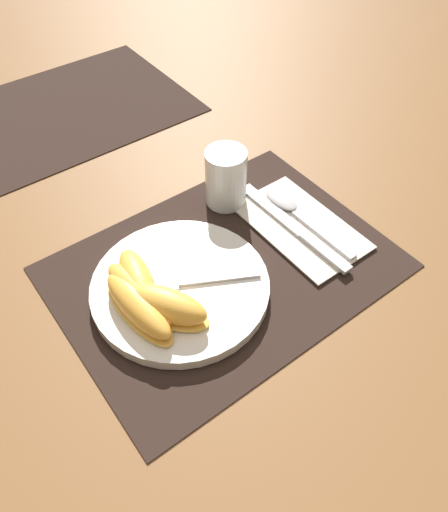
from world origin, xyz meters
The scene contains 13 objects.
ground_plane centered at (0.00, 0.00, 0.00)m, with size 3.00×3.00×0.00m, color brown.
placemat centered at (0.00, 0.00, 0.00)m, with size 0.46×0.34×0.00m.
placemat_far centered at (-0.01, 0.51, 0.00)m, with size 0.46×0.34×0.00m.
plate centered at (-0.07, 0.00, 0.01)m, with size 0.24×0.24×0.02m.
juice_glass centered at (0.09, 0.11, 0.04)m, with size 0.06×0.06×0.09m.
napkin centered at (0.14, -0.01, 0.01)m, with size 0.12×0.20×0.00m.
knife centered at (0.13, -0.01, 0.01)m, with size 0.02×0.23×0.01m.
spoon centered at (0.15, 0.03, 0.01)m, with size 0.03×0.19×0.01m.
fork centered at (-0.07, 0.00, 0.02)m, with size 0.17×0.10×0.00m.
citrus_wedge_0 centered at (-0.12, 0.02, 0.04)m, with size 0.07×0.13×0.04m.
citrus_wedge_1 centered at (-0.13, 0.01, 0.04)m, with size 0.06×0.14×0.04m.
citrus_wedge_2 centered at (-0.14, -0.01, 0.04)m, with size 0.05×0.14×0.04m.
citrus_wedge_3 centered at (-0.12, -0.03, 0.04)m, with size 0.10×0.13×0.04m.
Camera 1 is at (-0.28, -0.37, 0.54)m, focal length 35.00 mm.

